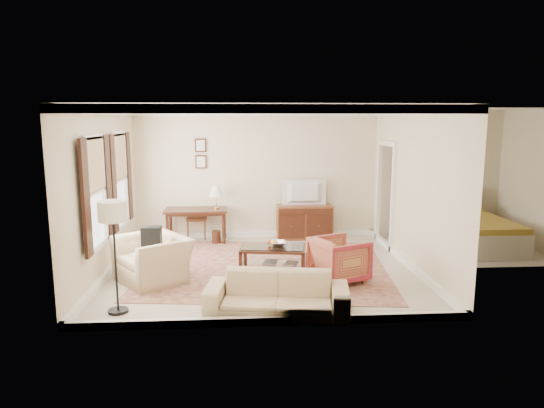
{
  "coord_description": "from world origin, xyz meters",
  "views": [
    {
      "loc": [
        -0.39,
        -8.52,
        2.71
      ],
      "look_at": [
        0.2,
        0.3,
        1.15
      ],
      "focal_mm": 32.0,
      "sensor_mm": 36.0,
      "label": 1
    }
  ],
  "objects": [
    {
      "name": "sideboard",
      "position": [
        1.07,
        2.23,
        0.39
      ],
      "size": [
        1.25,
        0.48,
        0.77
      ],
      "primitive_type": "cube",
      "color": "brown",
      "rests_on": "room_shell"
    },
    {
      "name": "backpack",
      "position": [
        -1.88,
        -0.52,
        0.76
      ],
      "size": [
        0.34,
        0.38,
        0.4
      ],
      "primitive_type": "cube",
      "rotation": [
        0.0,
        0.0,
        -1.13
      ],
      "color": "black",
      "rests_on": "club_armchair"
    },
    {
      "name": "floor_lamp",
      "position": [
        -2.14,
        -1.88,
        1.34
      ],
      "size": [
        0.39,
        0.39,
        1.6
      ],
      "color": "black",
      "rests_on": "room_shell"
    },
    {
      "name": "window_rear",
      "position": [
        -2.7,
        0.9,
        1.55
      ],
      "size": [
        0.12,
        1.56,
        1.8
      ],
      "primitive_type": null,
      "color": "#CCB284",
      "rests_on": "room_shell"
    },
    {
      "name": "desk_chair",
      "position": [
        -1.38,
        2.41,
        0.53
      ],
      "size": [
        0.53,
        0.53,
        1.05
      ],
      "primitive_type": null,
      "rotation": [
        0.0,
        0.0,
        -0.19
      ],
      "color": "brown",
      "rests_on": "room_shell"
    },
    {
      "name": "club_armchair",
      "position": [
        -1.87,
        -0.52,
        0.51
      ],
      "size": [
        1.3,
        1.38,
        1.01
      ],
      "primitive_type": "imported",
      "rotation": [
        0.0,
        0.0,
        -0.94
      ],
      "color": "#C6B386",
      "rests_on": "room_shell"
    },
    {
      "name": "room_shell",
      "position": [
        0.0,
        0.0,
        2.47
      ],
      "size": [
        5.51,
        5.01,
        2.91
      ],
      "color": "beige",
      "rests_on": "ground"
    },
    {
      "name": "annex_bedroom",
      "position": [
        4.49,
        1.15,
        0.34
      ],
      "size": [
        3.0,
        2.7,
        2.9
      ],
      "color": "beige",
      "rests_on": "ground"
    },
    {
      "name": "window_front",
      "position": [
        -2.7,
        -0.7,
        1.55
      ],
      "size": [
        0.12,
        1.56,
        1.8
      ],
      "primitive_type": null,
      "color": "#CCB284",
      "rests_on": "room_shell"
    },
    {
      "name": "tv",
      "position": [
        1.07,
        2.21,
        1.25
      ],
      "size": [
        0.95,
        0.55,
        0.12
      ],
      "primitive_type": "imported",
      "rotation": [
        0.0,
        0.0,
        3.14
      ],
      "color": "black",
      "rests_on": "sideboard"
    },
    {
      "name": "book_a",
      "position": [
        0.03,
        -0.14,
        0.19
      ],
      "size": [
        0.28,
        0.12,
        0.38
      ],
      "primitive_type": "imported",
      "rotation": [
        0.0,
        0.0,
        -0.32
      ],
      "color": "brown",
      "rests_on": "coffee_table"
    },
    {
      "name": "striped_armchair",
      "position": [
        1.26,
        -0.77,
        0.41
      ],
      "size": [
        1.01,
        1.04,
        0.83
      ],
      "primitive_type": "imported",
      "rotation": [
        0.0,
        0.0,
        1.98
      ],
      "color": "maroon",
      "rests_on": "room_shell"
    },
    {
      "name": "sofa",
      "position": [
        0.11,
        -2.09,
        0.39
      ],
      "size": [
        2.05,
        0.86,
        0.78
      ],
      "primitive_type": "imported",
      "rotation": [
        0.0,
        0.0,
        -0.15
      ],
      "color": "#C6B386",
      "rests_on": "room_shell"
    },
    {
      "name": "coffee_table",
      "position": [
        0.18,
        -0.21,
        0.37
      ],
      "size": [
        1.22,
        0.82,
        0.48
      ],
      "rotation": [
        0.0,
        0.0,
        -0.15
      ],
      "color": "#3B1B10",
      "rests_on": "room_shell"
    },
    {
      "name": "book_b",
      "position": [
        0.4,
        -0.25,
        0.18
      ],
      "size": [
        0.27,
        0.14,
        0.38
      ],
      "primitive_type": "imported",
      "rotation": [
        0.0,
        0.0,
        -0.42
      ],
      "color": "brown",
      "rests_on": "coffee_table"
    },
    {
      "name": "desk_lamp",
      "position": [
        -0.92,
        2.06,
        1.0
      ],
      "size": [
        0.32,
        0.32,
        0.5
      ],
      "primitive_type": null,
      "color": "silver",
      "rests_on": "writing_desk"
    },
    {
      "name": "fruit_bowl",
      "position": [
        0.27,
        -0.18,
        0.53
      ],
      "size": [
        0.42,
        0.42,
        0.1
      ],
      "primitive_type": "imported",
      "color": "silver",
      "rests_on": "coffee_table"
    },
    {
      "name": "writing_desk",
      "position": [
        -1.36,
        2.06,
        0.64
      ],
      "size": [
        1.37,
        0.68,
        0.75
      ],
      "color": "#3B1B10",
      "rests_on": "room_shell"
    },
    {
      "name": "framed_prints",
      "position": [
        -1.26,
        2.47,
        1.94
      ],
      "size": [
        0.25,
        0.04,
        0.68
      ],
      "primitive_type": null,
      "color": "#3B1B10",
      "rests_on": "room_shell"
    },
    {
      "name": "rug",
      "position": [
        0.08,
        0.07,
        0.01
      ],
      "size": [
        4.7,
        4.15,
        0.01
      ],
      "primitive_type": "cube",
      "rotation": [
        0.0,
        0.0,
        -0.1
      ],
      "color": "#581D20",
      "rests_on": "room_shell"
    },
    {
      "name": "doorway",
      "position": [
        2.71,
        1.5,
        1.08
      ],
      "size": [
        0.1,
        1.12,
        2.25
      ],
      "primitive_type": null,
      "color": "white",
      "rests_on": "room_shell"
    }
  ]
}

